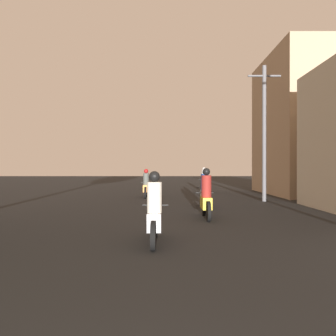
# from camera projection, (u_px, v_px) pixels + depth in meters

# --- Properties ---
(motorcycle_silver) EXTENTS (0.60, 1.88, 1.59)m
(motorcycle_silver) POSITION_uv_depth(u_px,v_px,m) (154.00, 214.00, 7.17)
(motorcycle_silver) COLOR black
(motorcycle_silver) RESTS_ON ground_plane
(motorcycle_yellow) EXTENTS (0.60, 1.92, 1.64)m
(motorcycle_yellow) POSITION_uv_depth(u_px,v_px,m) (205.00, 198.00, 10.66)
(motorcycle_yellow) COLOR black
(motorcycle_yellow) RESTS_ON ground_plane
(motorcycle_white) EXTENTS (0.60, 1.97, 1.64)m
(motorcycle_white) POSITION_uv_depth(u_px,v_px,m) (204.00, 191.00, 13.73)
(motorcycle_white) COLOR black
(motorcycle_white) RESTS_ON ground_plane
(motorcycle_orange) EXTENTS (0.60, 1.87, 1.57)m
(motorcycle_orange) POSITION_uv_depth(u_px,v_px,m) (145.00, 186.00, 18.03)
(motorcycle_orange) COLOR black
(motorcycle_orange) RESTS_ON ground_plane
(motorcycle_black) EXTENTS (0.60, 2.05, 1.66)m
(motorcycle_black) POSITION_uv_depth(u_px,v_px,m) (203.00, 183.00, 21.40)
(motorcycle_black) COLOR black
(motorcycle_black) RESTS_ON ground_plane
(building_right_far) EXTENTS (4.73, 7.47, 8.57)m
(building_right_far) POSITION_uv_depth(u_px,v_px,m) (304.00, 125.00, 20.34)
(building_right_far) COLOR tan
(building_right_far) RESTS_ON ground_plane
(utility_pole_far) EXTENTS (1.60, 0.20, 6.63)m
(utility_pole_far) POSITION_uv_depth(u_px,v_px,m) (263.00, 130.00, 15.98)
(utility_pole_far) COLOR slate
(utility_pole_far) RESTS_ON ground_plane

